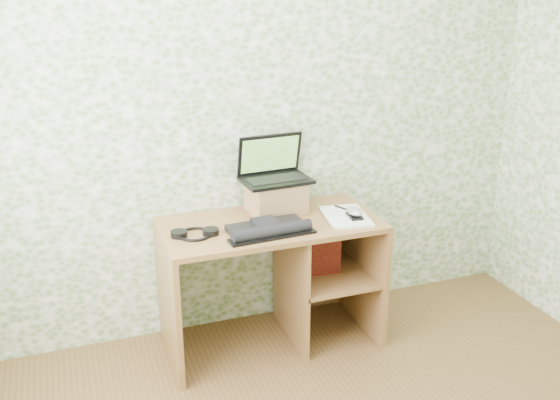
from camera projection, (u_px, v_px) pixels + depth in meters
name	position (u px, v px, depth m)	size (l,w,h in m)	color
wall_back	(252.00, 112.00, 3.51)	(3.50, 3.50, 0.00)	white
desk	(282.00, 262.00, 3.57)	(1.20, 0.60, 0.75)	brown
riser	(276.00, 197.00, 3.55)	(0.30, 0.25, 0.18)	olive
laptop	(273.00, 170.00, 3.54)	(0.40, 0.29, 0.25)	black
keyboard	(269.00, 229.00, 3.28)	(0.48, 0.27, 0.07)	black
headphones	(195.00, 233.00, 3.25)	(0.25, 0.21, 0.03)	black
notepad	(346.00, 216.00, 3.49)	(0.23, 0.33, 0.02)	white
mouse	(354.00, 213.00, 3.45)	(0.08, 0.13, 0.04)	#B7B7BA
pen	(347.00, 209.00, 3.56)	(0.01, 0.01, 0.17)	black
red_box	(321.00, 251.00, 3.60)	(0.23, 0.07, 0.27)	#9C1C0E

